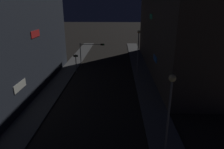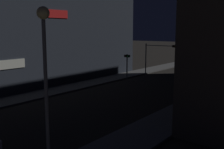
# 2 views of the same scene
# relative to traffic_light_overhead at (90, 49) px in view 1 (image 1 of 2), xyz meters

# --- Properties ---
(sidewalk_left) EXTENTS (3.14, 62.56, 0.16)m
(sidewalk_left) POSITION_rel_traffic_light_overhead_xyz_m (-3.93, -6.32, -3.38)
(sidewalk_left) COLOR #4C4C4C
(sidewalk_left) RESTS_ON ground_plane
(sidewalk_right) EXTENTS (3.14, 62.56, 0.16)m
(sidewalk_right) POSITION_rel_traffic_light_overhead_xyz_m (10.18, -6.32, -3.38)
(sidewalk_right) COLOR #4C4C4C
(sidewalk_right) RESTS_ON ground_plane
(building_facade_right) EXTENTS (10.19, 34.94, 21.99)m
(building_facade_right) POSITION_rel_traffic_light_overhead_xyz_m (16.81, -2.23, 7.53)
(building_facade_right) COLOR #473D33
(building_facade_right) RESTS_ON ground_plane
(traffic_light_overhead) EXTENTS (5.11, 0.41, 4.67)m
(traffic_light_overhead) POSITION_rel_traffic_light_overhead_xyz_m (0.00, 0.00, 0.00)
(traffic_light_overhead) COLOR slate
(traffic_light_overhead) RESTS_ON ground_plane
(traffic_light_left_kerb) EXTENTS (0.80, 0.42, 3.43)m
(traffic_light_left_kerb) POSITION_rel_traffic_light_overhead_xyz_m (-2.10, -4.83, -0.99)
(traffic_light_left_kerb) COLOR slate
(traffic_light_left_kerb) RESTS_ON ground_plane
(street_lamp_near_block) EXTENTS (0.53, 0.53, 7.37)m
(street_lamp_near_block) POSITION_rel_traffic_light_overhead_xyz_m (9.56, -27.47, 1.82)
(street_lamp_near_block) COLOR slate
(street_lamp_near_block) RESTS_ON sidewalk_right
(street_lamp_far_block) EXTENTS (0.52, 0.52, 7.93)m
(street_lamp_far_block) POSITION_rel_traffic_light_overhead_xyz_m (9.20, -6.54, 2.08)
(street_lamp_far_block) COLOR slate
(street_lamp_far_block) RESTS_ON sidewalk_right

